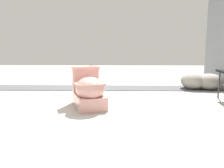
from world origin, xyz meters
name	(u,v)px	position (x,y,z in m)	size (l,w,h in m)	color
ground_plane	(99,105)	(0.00, 0.00, 0.00)	(14.00, 14.00, 0.00)	#A8A59E
gravel_strip	(130,88)	(-1.24, 0.50, 0.01)	(0.56, 8.00, 0.01)	#4C4C51
toilet	(89,90)	(0.12, -0.12, 0.22)	(0.72, 0.56, 0.52)	#E09E93
boulder_near	(209,82)	(-1.13, 1.92, 0.15)	(0.50, 0.43, 0.30)	gray
boulder_far	(193,81)	(-1.19, 1.66, 0.15)	(0.48, 0.44, 0.31)	gray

